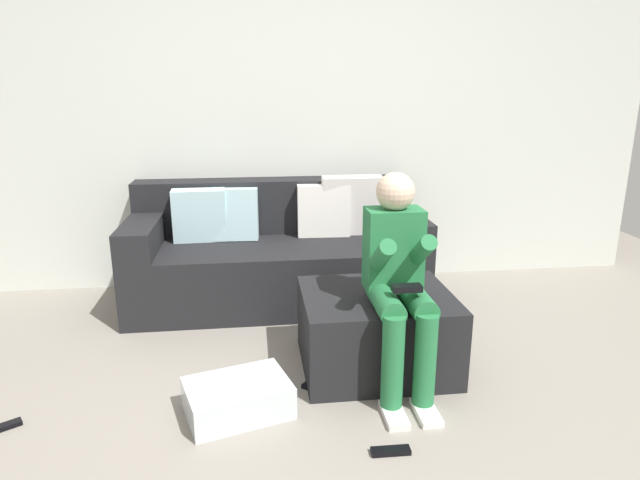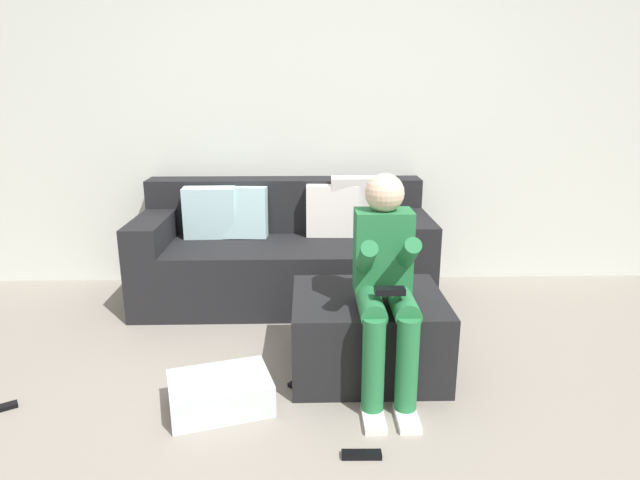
{
  "view_description": "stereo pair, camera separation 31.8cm",
  "coord_description": "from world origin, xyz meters",
  "views": [
    {
      "loc": [
        -0.41,
        -1.95,
        1.49
      ],
      "look_at": [
        -0.01,
        1.21,
        0.59
      ],
      "focal_mm": 30.44,
      "sensor_mm": 36.0,
      "label": 1
    },
    {
      "loc": [
        -0.09,
        -1.97,
        1.49
      ],
      "look_at": [
        -0.01,
        1.21,
        0.59
      ],
      "focal_mm": 30.44,
      "sensor_mm": 36.0,
      "label": 2
    }
  ],
  "objects": [
    {
      "name": "remote_by_storage_bin",
      "position": [
        -0.12,
        0.49,
        0.01
      ],
      "size": [
        0.14,
        0.14,
        0.02
      ],
      "primitive_type": "cube",
      "rotation": [
        0.0,
        0.0,
        -0.75
      ],
      "color": "black",
      "rests_on": "ground_plane"
    },
    {
      "name": "person_seated",
      "position": [
        0.29,
        0.5,
        0.6
      ],
      "size": [
        0.28,
        0.62,
        1.09
      ],
      "color": "#26723F",
      "rests_on": "ground_plane"
    },
    {
      "name": "wall_back",
      "position": [
        0.0,
        2.21,
        1.25
      ],
      "size": [
        5.39,
        0.1,
        2.5
      ],
      "primitive_type": "cube",
      "color": "silver",
      "rests_on": "ground_plane"
    },
    {
      "name": "ottoman",
      "position": [
        0.23,
        0.7,
        0.21
      ],
      "size": [
        0.8,
        0.67,
        0.42
      ],
      "primitive_type": "cube",
      "color": "black",
      "rests_on": "ground_plane"
    },
    {
      "name": "ground_plane",
      "position": [
        0.0,
        0.0,
        0.0
      ],
      "size": [
        7.0,
        7.0,
        0.0
      ],
      "primitive_type": "plane",
      "color": "gray"
    },
    {
      "name": "storage_bin",
      "position": [
        -0.51,
        0.34,
        0.08
      ],
      "size": [
        0.55,
        0.45,
        0.16
      ],
      "primitive_type": "cube",
      "rotation": [
        0.0,
        0.0,
        0.29
      ],
      "color": "silver",
      "rests_on": "ground_plane"
    },
    {
      "name": "remote_near_ottoman",
      "position": [
        0.13,
        -0.04,
        0.01
      ],
      "size": [
        0.17,
        0.05,
        0.02
      ],
      "primitive_type": "cube",
      "rotation": [
        0.0,
        0.0,
        -0.02
      ],
      "color": "black",
      "rests_on": "ground_plane"
    },
    {
      "name": "couch_sectional",
      "position": [
        -0.25,
        1.79,
        0.34
      ],
      "size": [
        2.03,
        0.87,
        0.88
      ],
      "color": "black",
      "rests_on": "ground_plane"
    }
  ]
}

